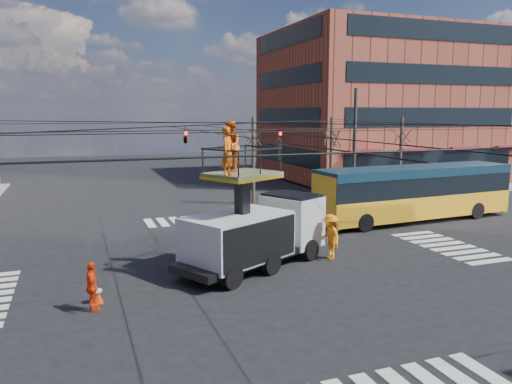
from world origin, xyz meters
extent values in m
plane|color=black|center=(0.00, 0.00, 0.00)|extent=(120.00, 120.00, 0.00)
cube|color=slate|center=(21.00, 21.00, 0.06)|extent=(18.00, 18.00, 0.12)
cube|color=brown|center=(22.00, 24.00, 7.00)|extent=(20.00, 16.00, 14.00)
cube|color=black|center=(22.00, 16.00, 2.45)|extent=(17.00, 0.12, 1.58)
cube|color=black|center=(12.00, 24.00, 2.45)|extent=(0.12, 13.60, 1.58)
cube|color=black|center=(22.00, 16.00, 5.95)|extent=(17.00, 0.12, 1.57)
cube|color=black|center=(12.00, 24.00, 5.95)|extent=(0.12, 13.60, 1.57)
cube|color=black|center=(22.00, 16.00, 9.45)|extent=(17.00, 0.12, 1.57)
cube|color=black|center=(12.00, 24.00, 9.45)|extent=(0.12, 13.60, 1.57)
cube|color=black|center=(22.00, 16.00, 12.95)|extent=(17.00, 0.12, 1.57)
cube|color=black|center=(12.00, 24.00, 12.95)|extent=(0.12, 13.60, 1.57)
cylinder|color=#2D2D30|center=(12.00, 12.00, 4.00)|extent=(0.24, 0.24, 8.00)
cylinder|color=black|center=(0.00, 12.00, 5.70)|extent=(24.00, 0.03, 0.03)
cylinder|color=black|center=(0.00, -12.00, 5.70)|extent=(24.00, 0.03, 0.03)
cylinder|color=black|center=(12.00, 0.00, 5.70)|extent=(0.03, 24.00, 0.03)
cylinder|color=black|center=(0.00, 0.00, 5.90)|extent=(24.02, 24.02, 0.03)
cylinder|color=black|center=(0.00, 0.00, 5.90)|extent=(24.02, 24.02, 0.03)
cylinder|color=black|center=(0.00, -1.20, 5.60)|extent=(24.00, 0.03, 0.03)
cylinder|color=black|center=(0.00, 1.20, 5.60)|extent=(24.00, 0.03, 0.03)
cylinder|color=black|center=(-1.20, 0.00, 5.50)|extent=(0.03, 24.00, 0.03)
cylinder|color=black|center=(1.20, 0.00, 5.50)|extent=(0.03, 24.00, 0.03)
imported|color=black|center=(2.50, 3.00, 5.10)|extent=(0.16, 0.20, 1.00)
imported|color=black|center=(-1.50, 5.00, 5.35)|extent=(0.26, 1.24, 0.50)
cylinder|color=#382B21|center=(5.00, 13.50, 3.00)|extent=(0.24, 0.24, 6.00)
cylinder|color=#382B21|center=(11.00, 13.50, 3.00)|extent=(0.24, 0.24, 6.00)
cylinder|color=#382B21|center=(17.00, 13.50, 3.00)|extent=(0.24, 0.24, 6.00)
cube|color=black|center=(0.15, 0.14, 0.55)|extent=(7.21, 5.24, 0.30)
cube|color=silver|center=(2.45, 1.36, 1.55)|extent=(2.72, 2.96, 2.20)
cube|color=black|center=(2.45, 1.36, 2.35)|extent=(2.49, 2.78, 0.80)
cube|color=silver|center=(-0.64, -0.29, 1.45)|extent=(4.88, 4.18, 1.80)
cylinder|color=black|center=(2.81, 0.25, 0.45)|extent=(0.96, 0.73, 0.90)
cylinder|color=black|center=(1.73, 2.28, 0.45)|extent=(0.96, 0.73, 0.90)
cylinder|color=black|center=(0.52, -0.97, 0.45)|extent=(0.96, 0.73, 0.90)
cylinder|color=black|center=(-0.56, 1.06, 0.45)|extent=(0.96, 0.73, 0.90)
cylinder|color=black|center=(-1.42, -2.01, 0.45)|extent=(0.96, 0.73, 0.90)
cylinder|color=black|center=(-2.51, 0.02, 0.45)|extent=(0.96, 0.73, 0.90)
cube|color=black|center=(-0.38, -0.15, 2.67)|extent=(0.61, 0.61, 2.54)
cube|color=#4D5131|center=(-0.38, -0.15, 3.94)|extent=(3.28, 3.08, 0.12)
cube|color=yellow|center=(-0.38, -0.15, 3.82)|extent=(3.28, 3.08, 0.12)
imported|color=#D5540D|center=(-1.21, -1.00, 4.90)|extent=(0.77, 0.78, 1.81)
imported|color=#D5540D|center=(-0.72, 0.25, 5.00)|extent=(1.01, 1.16, 2.00)
cube|color=orange|center=(12.19, 5.42, 0.95)|extent=(12.69, 3.48, 1.30)
cube|color=black|center=(12.19, 5.42, 2.15)|extent=(12.69, 3.42, 1.10)
cube|color=#0B2332|center=(12.19, 5.42, 2.95)|extent=(12.69, 3.48, 0.50)
cube|color=orange|center=(6.03, 4.98, 1.60)|extent=(0.42, 2.48, 2.80)
cube|color=orange|center=(18.34, 5.85, 1.60)|extent=(0.42, 2.48, 2.80)
cube|color=black|center=(5.98, 4.98, 0.45)|extent=(0.33, 2.60, 0.30)
cube|color=gold|center=(6.13, 4.99, 2.85)|extent=(0.21, 1.60, 0.35)
cylinder|color=black|center=(7.89, 3.93, 0.50)|extent=(1.02, 0.37, 1.00)
cylinder|color=black|center=(7.73, 6.28, 0.50)|extent=(1.02, 0.37, 1.00)
cylinder|color=black|center=(16.02, 4.50, 0.50)|extent=(1.02, 0.37, 1.00)
cylinder|color=black|center=(15.86, 6.86, 0.50)|extent=(1.02, 0.37, 1.00)
cone|color=#FF3B0A|center=(-6.06, -1.79, 0.34)|extent=(0.36, 0.36, 0.67)
imported|color=#FF3E10|center=(-6.21, -2.43, 0.81)|extent=(0.41, 0.96, 1.62)
imported|color=orange|center=(3.74, 0.14, 0.98)|extent=(0.79, 1.30, 1.97)
camera|label=1|loc=(-6.53, -18.54, 6.29)|focal=35.00mm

